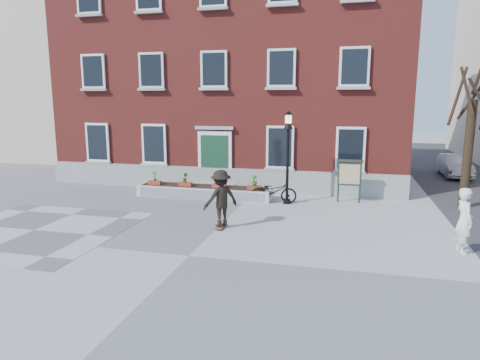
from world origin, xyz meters
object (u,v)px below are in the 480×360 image
(parked_car, at_px, (455,166))
(skateboarder, at_px, (221,198))
(bicycle, at_px, (273,191))
(bystander, at_px, (464,221))
(lamp_post, at_px, (288,145))
(notice_board, at_px, (350,174))

(parked_car, xyz_separation_m, skateboarder, (-10.21, -12.94, 0.42))
(bicycle, xyz_separation_m, skateboarder, (-1.15, -4.04, 0.53))
(bicycle, bearing_deg, bystander, -134.73)
(bystander, xyz_separation_m, skateboarder, (-7.49, 0.67, 0.09))
(parked_car, distance_m, skateboarder, 16.49)
(bicycle, distance_m, parked_car, 12.71)
(bicycle, bearing_deg, parked_car, -53.70)
(parked_car, bearing_deg, lamp_post, -133.75)
(notice_board, relative_size, skateboarder, 0.92)
(skateboarder, bearing_deg, bystander, -5.08)
(notice_board, bearing_deg, parked_car, 53.49)
(parked_car, relative_size, bystander, 1.99)
(lamp_post, bearing_deg, bystander, -39.51)
(notice_board, xyz_separation_m, skateboarder, (-4.29, -4.94, -0.21))
(bystander, distance_m, notice_board, 6.46)
(skateboarder, bearing_deg, bicycle, 74.12)
(notice_board, bearing_deg, skateboarder, -131.00)
(bystander, relative_size, lamp_post, 0.49)
(bicycle, xyz_separation_m, bystander, (6.34, -4.70, 0.45))
(bystander, xyz_separation_m, lamp_post, (-5.77, 4.76, 1.57))
(bicycle, bearing_deg, notice_board, -82.18)
(bystander, xyz_separation_m, notice_board, (-3.20, 5.60, 0.30))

